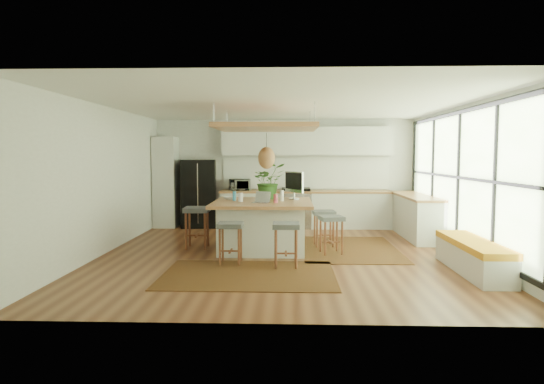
{
  "coord_description": "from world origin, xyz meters",
  "views": [
    {
      "loc": [
        0.11,
        -8.35,
        1.8
      ],
      "look_at": [
        -0.2,
        0.5,
        1.1
      ],
      "focal_mm": 30.74,
      "sensor_mm": 36.0,
      "label": 1
    }
  ],
  "objects_px": {
    "laptop": "(261,196)",
    "island_plant": "(269,185)",
    "island": "(263,225)",
    "stool_right_back": "(324,228)",
    "stool_near_right": "(286,245)",
    "microwave": "(240,184)",
    "stool_left_side": "(197,230)",
    "stool_near_left": "(231,243)",
    "stool_right_front": "(331,235)",
    "monitor": "(294,186)",
    "fridge": "(199,190)"
  },
  "relations": [
    {
      "from": "stool_right_back",
      "to": "microwave",
      "type": "relative_size",
      "value": 1.41
    },
    {
      "from": "fridge",
      "to": "island",
      "type": "relative_size",
      "value": 0.91
    },
    {
      "from": "monitor",
      "to": "microwave",
      "type": "xyz_separation_m",
      "value": [
        -1.33,
        2.37,
        -0.09
      ]
    },
    {
      "from": "stool_right_back",
      "to": "microwave",
      "type": "height_order",
      "value": "microwave"
    },
    {
      "from": "stool_near_right",
      "to": "stool_left_side",
      "type": "xyz_separation_m",
      "value": [
        -1.73,
        1.48,
        0.0
      ]
    },
    {
      "from": "stool_right_back",
      "to": "monitor",
      "type": "relative_size",
      "value": 1.18
    },
    {
      "from": "island",
      "to": "stool_right_front",
      "type": "xyz_separation_m",
      "value": [
        1.27,
        -0.36,
        -0.11
      ]
    },
    {
      "from": "stool_right_front",
      "to": "island_plant",
      "type": "relative_size",
      "value": 0.98
    },
    {
      "from": "island",
      "to": "stool_near_right",
      "type": "bearing_deg",
      "value": -72.02
    },
    {
      "from": "stool_right_front",
      "to": "stool_right_back",
      "type": "distance_m",
      "value": 0.72
    },
    {
      "from": "stool_near_right",
      "to": "microwave",
      "type": "relative_size",
      "value": 1.43
    },
    {
      "from": "stool_right_front",
      "to": "stool_right_back",
      "type": "relative_size",
      "value": 0.99
    },
    {
      "from": "laptop",
      "to": "island_plant",
      "type": "xyz_separation_m",
      "value": [
        0.11,
        0.81,
        0.16
      ]
    },
    {
      "from": "stool_right_back",
      "to": "stool_left_side",
      "type": "distance_m",
      "value": 2.49
    },
    {
      "from": "fridge",
      "to": "stool_right_front",
      "type": "relative_size",
      "value": 2.42
    },
    {
      "from": "stool_left_side",
      "to": "laptop",
      "type": "xyz_separation_m",
      "value": [
        1.26,
        -0.43,
        0.7
      ]
    },
    {
      "from": "monitor",
      "to": "stool_near_right",
      "type": "bearing_deg",
      "value": -39.0
    },
    {
      "from": "stool_near_left",
      "to": "microwave",
      "type": "bearing_deg",
      "value": 93.76
    },
    {
      "from": "fridge",
      "to": "stool_near_right",
      "type": "distance_m",
      "value": 4.73
    },
    {
      "from": "stool_left_side",
      "to": "island_plant",
      "type": "relative_size",
      "value": 1.12
    },
    {
      "from": "island",
      "to": "stool_right_front",
      "type": "height_order",
      "value": "island"
    },
    {
      "from": "monitor",
      "to": "laptop",
      "type": "bearing_deg",
      "value": -74.94
    },
    {
      "from": "stool_near_left",
      "to": "microwave",
      "type": "relative_size",
      "value": 1.37
    },
    {
      "from": "stool_left_side",
      "to": "monitor",
      "type": "distance_m",
      "value": 2.08
    },
    {
      "from": "stool_near_right",
      "to": "microwave",
      "type": "bearing_deg",
      "value": 105.89
    },
    {
      "from": "stool_right_back",
      "to": "island_plant",
      "type": "height_order",
      "value": "island_plant"
    },
    {
      "from": "island",
      "to": "monitor",
      "type": "xyz_separation_m",
      "value": [
        0.6,
        0.38,
        0.72
      ]
    },
    {
      "from": "laptop",
      "to": "island",
      "type": "bearing_deg",
      "value": 107.37
    },
    {
      "from": "laptop",
      "to": "island_plant",
      "type": "distance_m",
      "value": 0.83
    },
    {
      "from": "stool_near_left",
      "to": "stool_near_right",
      "type": "height_order",
      "value": "stool_near_right"
    },
    {
      "from": "island_plant",
      "to": "monitor",
      "type": "bearing_deg",
      "value": -10.5
    },
    {
      "from": "island",
      "to": "stool_right_back",
      "type": "distance_m",
      "value": 1.25
    },
    {
      "from": "stool_right_back",
      "to": "monitor",
      "type": "height_order",
      "value": "monitor"
    },
    {
      "from": "stool_right_front",
      "to": "stool_left_side",
      "type": "relative_size",
      "value": 0.88
    },
    {
      "from": "microwave",
      "to": "island_plant",
      "type": "distance_m",
      "value": 2.43
    },
    {
      "from": "stool_near_left",
      "to": "stool_right_back",
      "type": "distance_m",
      "value": 2.27
    },
    {
      "from": "stool_right_front",
      "to": "island_plant",
      "type": "xyz_separation_m",
      "value": [
        -1.17,
        0.83,
        0.85
      ]
    },
    {
      "from": "island",
      "to": "stool_left_side",
      "type": "height_order",
      "value": "island"
    },
    {
      "from": "stool_near_left",
      "to": "stool_right_front",
      "type": "height_order",
      "value": "stool_right_front"
    },
    {
      "from": "stool_right_back",
      "to": "island_plant",
      "type": "relative_size",
      "value": 0.99
    },
    {
      "from": "island",
      "to": "microwave",
      "type": "relative_size",
      "value": 3.67
    },
    {
      "from": "stool_near_left",
      "to": "island_plant",
      "type": "xyz_separation_m",
      "value": [
        0.57,
        1.66,
        0.85
      ]
    },
    {
      "from": "stool_right_front",
      "to": "laptop",
      "type": "relative_size",
      "value": 2.22
    },
    {
      "from": "stool_left_side",
      "to": "island_plant",
      "type": "xyz_separation_m",
      "value": [
        1.38,
        0.38,
        0.85
      ]
    },
    {
      "from": "stool_right_back",
      "to": "microwave",
      "type": "xyz_separation_m",
      "value": [
        -1.92,
        2.39,
        0.74
      ]
    },
    {
      "from": "stool_right_back",
      "to": "laptop",
      "type": "bearing_deg",
      "value": -150.15
    },
    {
      "from": "fridge",
      "to": "laptop",
      "type": "xyz_separation_m",
      "value": [
        1.74,
        -3.09,
        0.12
      ]
    },
    {
      "from": "island",
      "to": "fridge",
      "type": "bearing_deg",
      "value": 122.49
    },
    {
      "from": "fridge",
      "to": "stool_near_left",
      "type": "height_order",
      "value": "fridge"
    },
    {
      "from": "stool_near_left",
      "to": "laptop",
      "type": "bearing_deg",
      "value": 61.97
    }
  ]
}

